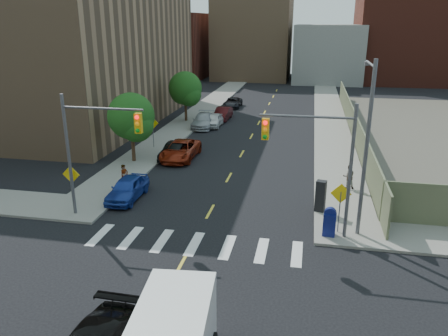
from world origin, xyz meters
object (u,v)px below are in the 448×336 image
at_px(parked_car_grey, 233,103).
at_px(mailbox, 330,222).
at_px(parked_car_maroon, 223,114).
at_px(pedestrian_east, 349,177).
at_px(parked_car_blue, 127,188).
at_px(parked_car_silver, 203,121).
at_px(parked_car_white, 214,120).
at_px(payphone, 321,196).
at_px(parked_car_black, 175,151).
at_px(pedestrian_west, 124,176).
at_px(parked_car_red, 181,150).

xyz_separation_m(parked_car_grey, mailbox, (11.15, -34.50, 0.29)).
xyz_separation_m(parked_car_maroon, pedestrian_east, (12.36, -19.67, 0.25)).
height_order(parked_car_blue, mailbox, mailbox).
height_order(parked_car_silver, parked_car_maroon, parked_car_silver).
xyz_separation_m(parked_car_white, parked_car_grey, (0.06, 11.12, -0.07)).
bearing_deg(parked_car_silver, payphone, -63.05).
relative_size(parked_car_black, payphone, 2.17).
bearing_deg(parked_car_white, parked_car_silver, -146.48).
relative_size(parked_car_grey, pedestrian_east, 2.71).
xyz_separation_m(parked_car_black, parked_car_maroon, (0.92, 15.22, 0.04)).
height_order(parked_car_blue, payphone, payphone).
relative_size(parked_car_black, mailbox, 2.62).
relative_size(parked_car_black, parked_car_silver, 0.81).
relative_size(parked_car_grey, pedestrian_west, 2.74).
bearing_deg(parked_car_silver, parked_car_red, -89.63).
relative_size(parked_car_red, payphone, 2.82).
relative_size(parked_car_maroon, pedestrian_west, 2.67).
distance_m(parked_car_silver, parked_car_maroon, 4.25).
relative_size(parked_car_silver, parked_car_maroon, 1.17).
bearing_deg(parked_car_silver, mailbox, -65.69).
height_order(parked_car_blue, parked_car_black, parked_car_blue).
bearing_deg(parked_car_silver, pedestrian_west, -96.47).
relative_size(parked_car_white, mailbox, 2.60).
height_order(parked_car_silver, mailbox, mailbox).
bearing_deg(parked_car_grey, parked_car_black, -91.67).
height_order(parked_car_black, parked_car_red, parked_car_red).
bearing_deg(parked_car_black, parked_car_grey, 93.34).
height_order(parked_car_silver, parked_car_white, parked_car_silver).
height_order(parked_car_grey, mailbox, mailbox).
bearing_deg(mailbox, parked_car_grey, 113.80).
height_order(parked_car_silver, pedestrian_east, pedestrian_east).
bearing_deg(parked_car_grey, pedestrian_east, -65.28).
bearing_deg(parked_car_black, pedestrian_east, -13.47).
bearing_deg(parked_car_red, pedestrian_east, -19.44).
relative_size(parked_car_blue, mailbox, 2.70).
distance_m(parked_car_blue, parked_car_white, 20.51).
xyz_separation_m(parked_car_black, parked_car_grey, (0.69, 22.95, -0.05)).
xyz_separation_m(mailbox, pedestrian_east, (1.44, 7.10, 0.06)).
height_order(parked_car_white, pedestrian_east, pedestrian_east).
xyz_separation_m(parked_car_red, parked_car_silver, (-0.84, 11.06, -0.01)).
relative_size(parked_car_maroon, parked_car_grey, 0.97).
distance_m(parked_car_red, parked_car_white, 11.72).
height_order(parked_car_black, parked_car_white, parked_car_white).
bearing_deg(parked_car_maroon, payphone, -63.61).
bearing_deg(mailbox, parked_car_silver, 124.18).
bearing_deg(payphone, pedestrian_east, 79.32).
bearing_deg(parked_car_silver, parked_car_grey, 80.82).
bearing_deg(mailbox, parked_car_black, 141.61).
bearing_deg(pedestrian_west, parked_car_grey, 20.51).
height_order(mailbox, pedestrian_east, pedestrian_east).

